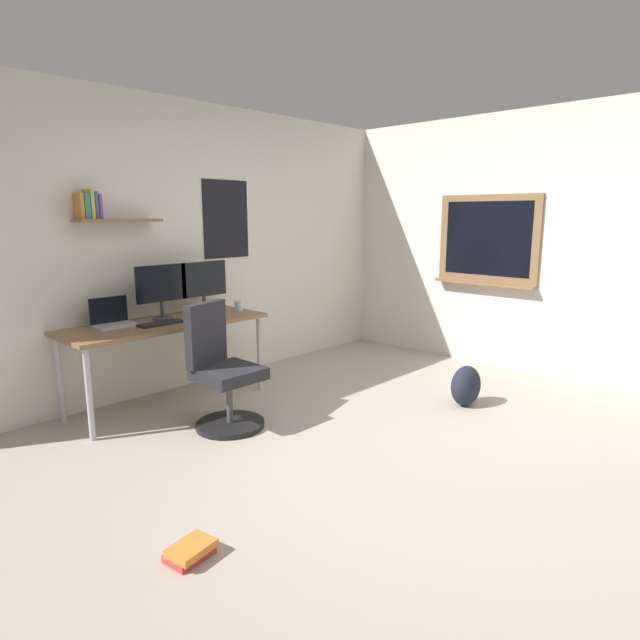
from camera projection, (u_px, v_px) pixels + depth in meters
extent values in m
plane|color=#ADA393|center=(411.00, 453.00, 3.61)|extent=(5.20, 5.20, 0.00)
cube|color=silver|center=(199.00, 246.00, 5.02)|extent=(5.00, 0.10, 2.60)
cube|color=olive|center=(119.00, 220.00, 4.27)|extent=(0.68, 0.20, 0.02)
cube|color=black|center=(226.00, 219.00, 5.14)|extent=(0.52, 0.01, 0.74)
cube|color=orange|center=(79.00, 206.00, 4.06)|extent=(0.03, 0.14, 0.20)
cube|color=teal|center=(84.00, 206.00, 4.09)|extent=(0.04, 0.14, 0.19)
cube|color=gold|center=(89.00, 204.00, 4.12)|extent=(0.03, 0.14, 0.23)
cube|color=#3851B2|center=(93.00, 205.00, 4.14)|extent=(0.02, 0.14, 0.21)
cube|color=#7A3D99|center=(97.00, 207.00, 4.16)|extent=(0.02, 0.14, 0.19)
cube|color=silver|center=(561.00, 246.00, 5.10)|extent=(0.10, 5.00, 2.60)
cube|color=olive|center=(488.00, 239.00, 5.53)|extent=(0.04, 1.10, 0.90)
cube|color=black|center=(487.00, 239.00, 5.52)|extent=(0.01, 0.94, 0.76)
cube|color=olive|center=(483.00, 283.00, 5.59)|extent=(0.12, 1.10, 0.03)
cube|color=olive|center=(166.00, 324.00, 4.42)|extent=(1.68, 0.65, 0.03)
cylinder|color=#B7B7BC|center=(89.00, 395.00, 3.76)|extent=(0.04, 0.04, 0.69)
cylinder|color=#B7B7BC|center=(259.00, 354.00, 4.87)|extent=(0.04, 0.04, 0.69)
cylinder|color=#B7B7BC|center=(60.00, 379.00, 4.12)|extent=(0.04, 0.04, 0.69)
cylinder|color=#B7B7BC|center=(225.00, 344.00, 5.23)|extent=(0.04, 0.04, 0.69)
cylinder|color=black|center=(230.00, 424.00, 4.06)|extent=(0.52, 0.52, 0.04)
cylinder|color=#4C4C51|center=(230.00, 401.00, 4.03)|extent=(0.05, 0.05, 0.34)
cube|color=#232328|center=(229.00, 374.00, 3.98)|extent=(0.44, 0.44, 0.09)
cube|color=#232328|center=(206.00, 334.00, 4.02)|extent=(0.40, 0.18, 0.48)
cube|color=#ADAFB5|center=(115.00, 325.00, 4.23)|extent=(0.31, 0.21, 0.02)
cube|color=black|center=(109.00, 310.00, 4.27)|extent=(0.31, 0.01, 0.21)
cylinder|color=#38383D|center=(163.00, 318.00, 4.53)|extent=(0.17, 0.17, 0.01)
cylinder|color=#38383D|center=(162.00, 309.00, 4.51)|extent=(0.03, 0.03, 0.14)
cube|color=black|center=(161.00, 283.00, 4.46)|extent=(0.46, 0.02, 0.31)
cylinder|color=#38383D|center=(205.00, 312.00, 4.82)|extent=(0.17, 0.17, 0.01)
cylinder|color=#38383D|center=(204.00, 304.00, 4.81)|extent=(0.03, 0.03, 0.14)
cube|color=black|center=(204.00, 279.00, 4.76)|extent=(0.46, 0.02, 0.31)
cube|color=black|center=(161.00, 323.00, 4.30)|extent=(0.37, 0.13, 0.02)
ellipsoid|color=#262628|center=(191.00, 318.00, 4.50)|extent=(0.10, 0.06, 0.03)
cylinder|color=silver|center=(239.00, 306.00, 4.91)|extent=(0.08, 0.08, 0.09)
ellipsoid|color=#1E2333|center=(466.00, 386.00, 4.50)|extent=(0.32, 0.22, 0.34)
cube|color=#C63833|center=(190.00, 554.00, 2.52)|extent=(0.23, 0.18, 0.04)
cube|color=orange|center=(191.00, 548.00, 2.50)|extent=(0.23, 0.18, 0.04)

